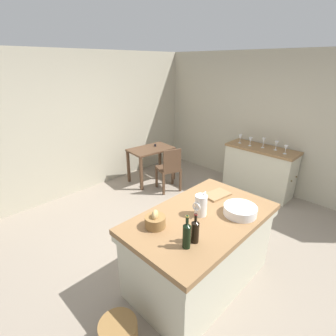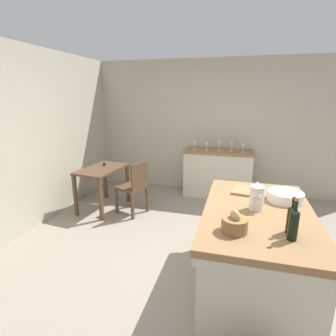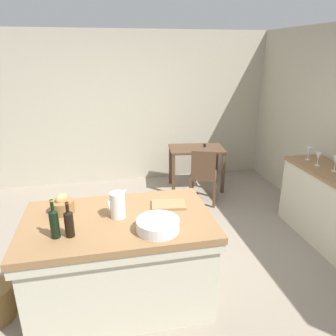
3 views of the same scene
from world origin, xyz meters
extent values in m
plane|color=gray|center=(0.00, 0.00, 0.00)|extent=(6.76, 6.76, 0.00)
cube|color=#B2AA93|center=(0.00, 2.60, 1.30)|extent=(5.32, 0.12, 2.60)
cube|color=olive|center=(-0.33, -0.55, 0.85)|extent=(1.65, 0.99, 0.06)
cube|color=beige|center=(-0.33, -0.55, 0.78)|extent=(1.63, 0.97, 0.08)
cube|color=beige|center=(-0.33, -0.55, 0.41)|extent=(1.57, 0.91, 0.82)
cube|color=olive|center=(2.26, 0.03, 0.88)|extent=(0.52, 1.30, 0.04)
cube|color=beige|center=(2.26, 0.03, 0.43)|extent=(0.49, 1.27, 0.86)
cube|color=#513826|center=(1.12, 1.89, 0.71)|extent=(0.96, 0.66, 0.04)
cube|color=#513826|center=(0.68, 1.69, 0.35)|extent=(0.06, 0.06, 0.69)
cube|color=#513826|center=(1.51, 1.60, 0.35)|extent=(0.06, 0.06, 0.69)
cube|color=#513826|center=(0.74, 2.18, 0.35)|extent=(0.06, 0.06, 0.69)
cube|color=#513826|center=(1.56, 2.08, 0.35)|extent=(0.06, 0.06, 0.69)
cylinder|color=black|center=(1.28, 1.92, 0.75)|extent=(0.04, 0.04, 0.05)
cube|color=#513826|center=(1.08, 1.33, 0.45)|extent=(0.52, 0.52, 0.04)
cube|color=#513826|center=(1.01, 1.17, 0.68)|extent=(0.35, 0.16, 0.42)
cube|color=#513826|center=(1.31, 1.44, 0.21)|extent=(0.05, 0.05, 0.43)
cube|color=#513826|center=(0.98, 1.57, 0.21)|extent=(0.05, 0.05, 0.43)
cube|color=#513826|center=(1.18, 1.10, 0.21)|extent=(0.05, 0.05, 0.43)
cube|color=#513826|center=(0.85, 1.23, 0.21)|extent=(0.05, 0.05, 0.43)
cylinder|color=white|center=(-0.32, -0.52, 1.00)|extent=(0.13, 0.13, 0.23)
cone|color=white|center=(-0.26, -0.52, 1.12)|extent=(0.07, 0.04, 0.06)
torus|color=white|center=(-0.40, -0.52, 1.01)|extent=(0.02, 0.10, 0.10)
cylinder|color=white|center=(-0.02, -0.82, 0.93)|extent=(0.35, 0.35, 0.10)
cylinder|color=olive|center=(-0.80, -0.34, 0.94)|extent=(0.20, 0.20, 0.11)
ellipsoid|color=tan|center=(-0.80, -0.34, 1.01)|extent=(0.13, 0.11, 0.10)
cube|color=#99754C|center=(0.16, -0.41, 0.89)|extent=(0.34, 0.25, 0.02)
cylinder|color=black|center=(-0.71, -0.76, 0.98)|extent=(0.07, 0.07, 0.20)
cone|color=black|center=(-0.71, -0.76, 1.09)|extent=(0.07, 0.07, 0.02)
cylinder|color=black|center=(-0.71, -0.76, 1.14)|extent=(0.03, 0.03, 0.07)
cylinder|color=maroon|center=(-0.71, -0.76, 1.17)|extent=(0.03, 0.03, 0.01)
cylinder|color=black|center=(-0.82, -0.75, 0.99)|extent=(0.07, 0.07, 0.22)
cone|color=black|center=(-0.82, -0.75, 1.11)|extent=(0.07, 0.07, 0.03)
cylinder|color=black|center=(-0.82, -0.75, 1.16)|extent=(0.03, 0.03, 0.08)
cylinder|color=#B29933|center=(-0.82, -0.75, 1.20)|extent=(0.03, 0.03, 0.01)
cylinder|color=white|center=(2.27, 0.02, 0.91)|extent=(0.06, 0.06, 0.00)
cylinder|color=white|center=(2.27, 0.02, 0.95)|extent=(0.01, 0.01, 0.08)
cone|color=white|center=(2.27, 0.02, 1.04)|extent=(0.07, 0.07, 0.11)
cylinder|color=white|center=(2.20, 0.25, 0.91)|extent=(0.06, 0.06, 0.00)
cylinder|color=white|center=(2.20, 0.25, 0.94)|extent=(0.01, 0.01, 0.07)
cone|color=white|center=(2.20, 0.25, 1.02)|extent=(0.07, 0.07, 0.09)
cylinder|color=white|center=(2.23, 0.48, 0.91)|extent=(0.06, 0.06, 0.00)
cylinder|color=white|center=(2.23, 0.48, 0.94)|extent=(0.01, 0.01, 0.07)
cone|color=white|center=(2.23, 0.48, 1.03)|extent=(0.07, 0.07, 0.10)
camera|label=1|loc=(-2.21, -1.90, 2.38)|focal=27.26mm
camera|label=2|loc=(-2.76, -0.32, 1.92)|focal=28.32mm
camera|label=3|loc=(-0.40, -3.05, 2.25)|focal=34.09mm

